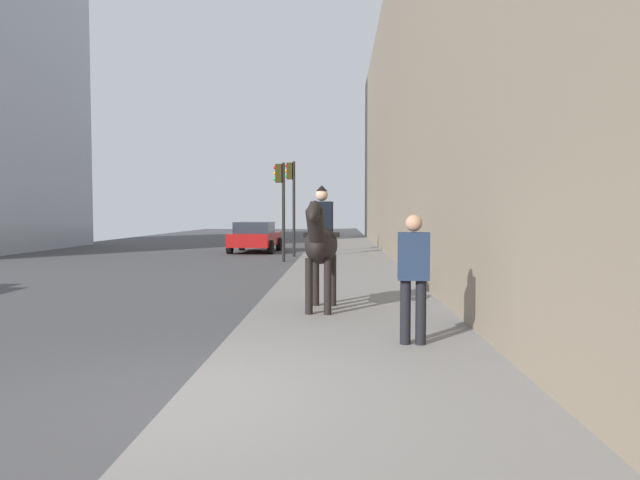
# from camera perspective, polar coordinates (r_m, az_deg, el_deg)

# --- Properties ---
(sidewalk_slab) EXTENTS (120.00, 3.53, 0.12)m
(sidewalk_slab) POSITION_cam_1_polar(r_m,az_deg,el_deg) (5.38, 4.34, -16.53)
(sidewalk_slab) COLOR slate
(sidewalk_slab) RESTS_ON ground
(mounted_horse_near) EXTENTS (2.15, 0.69, 2.22)m
(mounted_horse_near) POSITION_cam_1_polar(r_m,az_deg,el_deg) (9.73, 0.09, -0.26)
(mounted_horse_near) COLOR black
(mounted_horse_near) RESTS_ON sidewalk_slab
(pedestrian_greeting) EXTENTS (0.28, 0.41, 1.70)m
(pedestrian_greeting) POSITION_cam_1_polar(r_m,az_deg,el_deg) (7.34, 9.59, -3.07)
(pedestrian_greeting) COLOR black
(pedestrian_greeting) RESTS_ON sidewalk_slab
(car_mid_lane) EXTENTS (4.01, 2.24, 1.44)m
(car_mid_lane) POSITION_cam_1_polar(r_m,az_deg,el_deg) (26.34, -6.69, 0.35)
(car_mid_lane) COLOR maroon
(car_mid_lane) RESTS_ON ground
(traffic_light_near_curb) EXTENTS (0.20, 0.44, 3.75)m
(traffic_light_near_curb) POSITION_cam_1_polar(r_m,az_deg,el_deg) (21.06, -4.02, 4.60)
(traffic_light_near_curb) COLOR black
(traffic_light_near_curb) RESTS_ON ground
(traffic_light_far_curb) EXTENTS (0.20, 0.44, 4.03)m
(traffic_light_far_curb) POSITION_cam_1_polar(r_m,az_deg,el_deg) (23.54, -2.92, 4.82)
(traffic_light_far_curb) COLOR black
(traffic_light_far_curb) RESTS_ON ground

